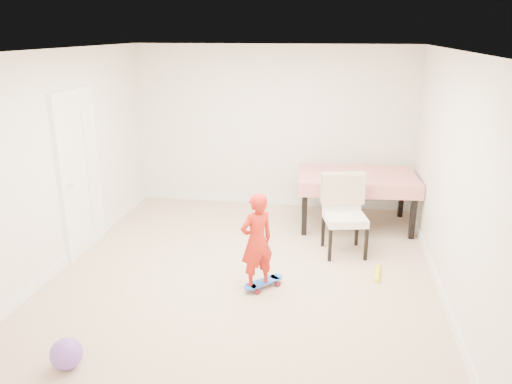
% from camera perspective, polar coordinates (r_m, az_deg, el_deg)
% --- Properties ---
extents(ground, '(5.00, 5.00, 0.00)m').
position_cam_1_polar(ground, '(6.18, -1.23, -8.93)').
color(ground, tan).
rests_on(ground, ground).
extents(ceiling, '(4.50, 5.00, 0.04)m').
position_cam_1_polar(ceiling, '(5.51, -1.42, 15.72)').
color(ceiling, white).
rests_on(ceiling, wall_back).
extents(wall_back, '(4.50, 0.04, 2.60)m').
position_cam_1_polar(wall_back, '(8.10, 1.92, 7.35)').
color(wall_back, silver).
rests_on(wall_back, ground).
extents(wall_front, '(4.50, 0.04, 2.60)m').
position_cam_1_polar(wall_front, '(3.45, -8.95, -8.05)').
color(wall_front, silver).
rests_on(wall_front, ground).
extents(wall_left, '(0.04, 5.00, 2.60)m').
position_cam_1_polar(wall_left, '(6.49, -21.10, 3.43)').
color(wall_left, silver).
rests_on(wall_left, ground).
extents(wall_right, '(0.04, 5.00, 2.60)m').
position_cam_1_polar(wall_right, '(5.75, 21.12, 1.64)').
color(wall_right, silver).
rests_on(wall_right, ground).
extents(door, '(0.11, 0.94, 2.11)m').
position_cam_1_polar(door, '(6.80, -19.55, 1.84)').
color(door, white).
rests_on(door, ground).
extents(baseboard_back, '(4.50, 0.02, 0.12)m').
position_cam_1_polar(baseboard_back, '(8.43, 1.84, -0.95)').
color(baseboard_back, white).
rests_on(baseboard_back, ground).
extents(baseboard_left, '(0.02, 5.00, 0.12)m').
position_cam_1_polar(baseboard_left, '(6.89, -20.01, -6.59)').
color(baseboard_left, white).
rests_on(baseboard_left, ground).
extents(baseboard_right, '(0.02, 5.00, 0.12)m').
position_cam_1_polar(baseboard_right, '(6.19, 19.91, -9.43)').
color(baseboard_right, white).
rests_on(baseboard_right, ground).
extents(dining_table, '(1.77, 1.18, 0.80)m').
position_cam_1_polar(dining_table, '(7.54, 11.30, -0.90)').
color(dining_table, '#A91709').
rests_on(dining_table, ground).
extents(dining_chair, '(0.69, 0.75, 1.04)m').
position_cam_1_polar(dining_chair, '(6.53, 10.15, -2.72)').
color(dining_chair, beige).
rests_on(dining_chair, ground).
extents(skateboard, '(0.50, 0.52, 0.08)m').
position_cam_1_polar(skateboard, '(5.78, 0.86, -10.50)').
color(skateboard, blue).
rests_on(skateboard, ground).
extents(child, '(0.48, 0.46, 1.11)m').
position_cam_1_polar(child, '(5.52, 0.08, -5.99)').
color(child, red).
rests_on(child, ground).
extents(balloon, '(0.28, 0.28, 0.28)m').
position_cam_1_polar(balloon, '(4.82, -20.86, -16.88)').
color(balloon, '#7F4FBE').
rests_on(balloon, ground).
extents(foam_toy, '(0.10, 0.40, 0.06)m').
position_cam_1_polar(foam_toy, '(6.22, 13.73, -9.01)').
color(foam_toy, yellow).
rests_on(foam_toy, ground).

